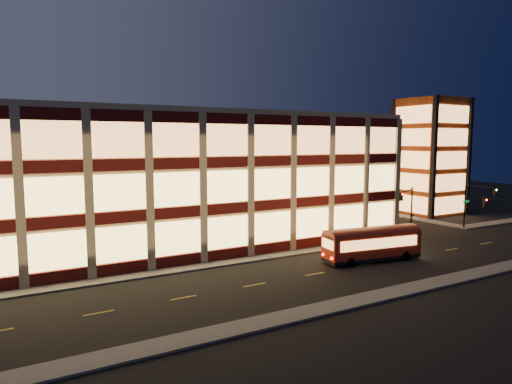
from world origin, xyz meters
TOP-DOWN VIEW (x-y plane):
  - ground at (0.00, 0.00)m, footprint 200.00×200.00m
  - sidewalk_office_south at (-3.00, 1.00)m, footprint 54.00×2.00m
  - sidewalk_office_east at (23.00, 17.00)m, footprint 2.00×30.00m
  - sidewalk_tower_south at (40.00, 1.00)m, footprint 14.00×2.00m
  - sidewalk_tower_west at (34.00, 17.00)m, footprint 2.00×30.00m
  - sidewalk_near at (0.00, -13.00)m, footprint 100.00×2.00m
  - office_building at (-2.91, 16.91)m, footprint 50.45×30.45m
  - stair_tower at (39.95, 11.95)m, footprint 8.60×8.60m
  - traffic_signal_far at (22.21, 0.24)m, footprint 3.79×1.87m
  - traffic_signal_right at (33.50, -0.62)m, footprint 1.20×4.37m
  - traffic_signal_near at (23.50, -11.03)m, footprint 0.32×4.45m
  - trolley_bus at (11.44, -5.12)m, footprint 9.95×3.78m

SIDE VIEW (x-z plane):
  - ground at x=0.00m, z-range 0.00..0.00m
  - sidewalk_office_south at x=-3.00m, z-range 0.00..0.15m
  - sidewalk_office_east at x=23.00m, z-range 0.00..0.15m
  - sidewalk_tower_south at x=40.00m, z-range 0.00..0.15m
  - sidewalk_tower_west at x=34.00m, z-range 0.00..0.15m
  - sidewalk_near at x=0.00m, z-range 0.00..0.15m
  - trolley_bus at x=11.44m, z-range 0.18..3.47m
  - traffic_signal_right at x=33.50m, z-range 1.10..7.10m
  - traffic_signal_far at x=22.21m, z-range 1.11..7.11m
  - traffic_signal_near at x=23.50m, z-range 1.13..7.13m
  - office_building at x=-2.91m, z-range 0.00..14.50m
  - stair_tower at x=39.95m, z-range -0.01..17.99m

